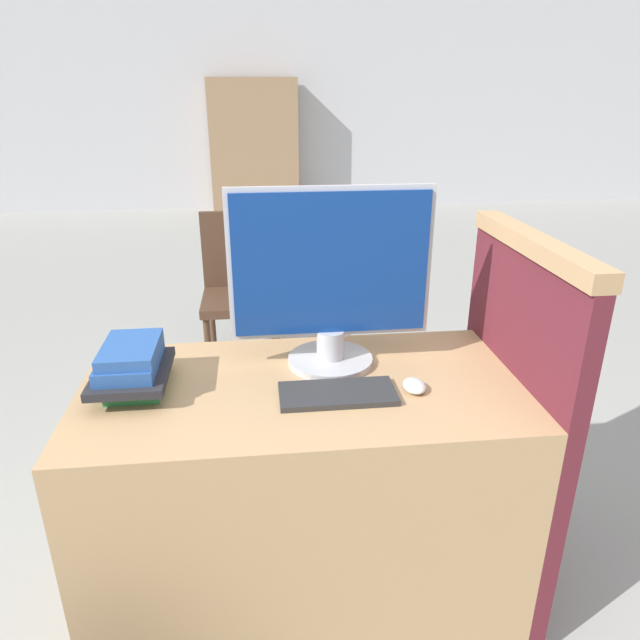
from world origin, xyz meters
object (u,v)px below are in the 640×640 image
Objects in this scene: book_stack at (133,367)px; far_chair at (241,283)px; monitor at (331,280)px; keyboard at (337,394)px; mouse at (414,386)px.

book_stack is 1.78m from far_chair.
book_stack reaches higher than far_chair.
keyboard is at bearing -91.86° from monitor.
book_stack is at bearing 172.72° from mouse.
keyboard is (-0.01, -0.20, -0.25)m from monitor.
far_chair is (-0.52, 1.83, -0.29)m from mouse.
mouse is at bearing -43.23° from monitor.
mouse is (0.21, -0.20, -0.25)m from monitor.
book_stack is (-0.55, 0.11, 0.06)m from keyboard.
mouse reaches higher than keyboard.
keyboard is 0.57m from book_stack.
monitor is 2.16× the size of book_stack.
keyboard is 1.17× the size of book_stack.
book_stack is (-0.77, 0.10, 0.05)m from mouse.
monitor reaches higher than keyboard.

